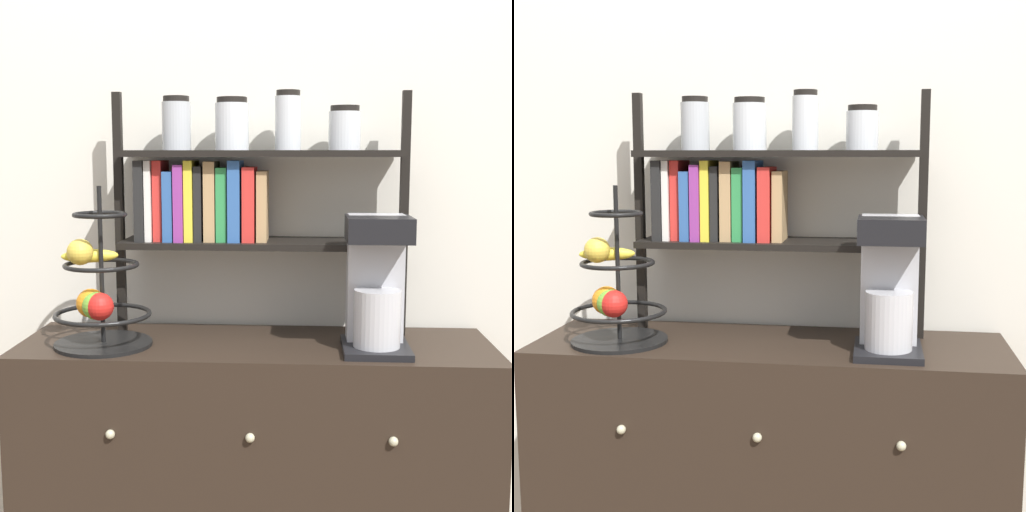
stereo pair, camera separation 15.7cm
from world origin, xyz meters
TOP-DOWN VIEW (x-y plane):
  - wall_back at (0.00, 0.44)m, footprint 7.00×0.05m
  - sideboard at (0.00, 0.20)m, footprint 1.28×0.42m
  - coffee_maker at (0.32, 0.15)m, footprint 0.17×0.20m
  - fruit_stand at (-0.41, 0.13)m, footprint 0.26×0.26m
  - shelf_hutch at (-0.08, 0.31)m, footprint 0.83×0.20m

SIDE VIEW (x-z plane):
  - sideboard at x=0.00m, z-range 0.00..0.86m
  - fruit_stand at x=-0.41m, z-range 0.78..1.21m
  - coffee_maker at x=0.32m, z-range 0.86..1.21m
  - shelf_hutch at x=-0.08m, z-range 0.94..1.62m
  - wall_back at x=0.00m, z-range 0.00..2.60m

